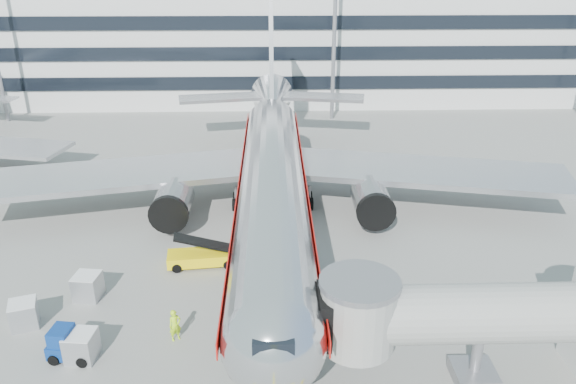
{
  "coord_description": "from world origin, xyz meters",
  "views": [
    {
      "loc": [
        0.08,
        -30.98,
        20.85
      ],
      "look_at": [
        1.17,
        7.97,
        4.0
      ],
      "focal_mm": 35.0,
      "sensor_mm": 36.0,
      "label": 1
    }
  ],
  "objects_px": {
    "main_jet": "(272,171)",
    "baggage_tug": "(69,345)",
    "ramp_worker": "(175,325)",
    "belt_loader": "(202,256)",
    "cargo_container_right": "(88,286)",
    "cargo_container_left": "(24,314)",
    "cargo_container_front": "(81,346)"
  },
  "relations": [
    {
      "from": "belt_loader",
      "to": "baggage_tug",
      "type": "height_order",
      "value": "belt_loader"
    },
    {
      "from": "cargo_container_left",
      "to": "cargo_container_front",
      "type": "xyz_separation_m",
      "value": [
        4.36,
        -3.05,
        0.01
      ]
    },
    {
      "from": "baggage_tug",
      "to": "belt_loader",
      "type": "bearing_deg",
      "value": 57.72
    },
    {
      "from": "belt_loader",
      "to": "cargo_container_front",
      "type": "height_order",
      "value": "belt_loader"
    },
    {
      "from": "main_jet",
      "to": "belt_loader",
      "type": "xyz_separation_m",
      "value": [
        -5.08,
        -7.53,
        -3.53
      ]
    },
    {
      "from": "main_jet",
      "to": "ramp_worker",
      "type": "relative_size",
      "value": 25.75
    },
    {
      "from": "ramp_worker",
      "to": "belt_loader",
      "type": "bearing_deg",
      "value": 55.16
    },
    {
      "from": "main_jet",
      "to": "cargo_container_right",
      "type": "distance_m",
      "value": 16.96
    },
    {
      "from": "main_jet",
      "to": "baggage_tug",
      "type": "xyz_separation_m",
      "value": [
        -11.28,
        -17.35,
        -3.41
      ]
    },
    {
      "from": "cargo_container_left",
      "to": "cargo_container_front",
      "type": "bearing_deg",
      "value": -35.04
    },
    {
      "from": "baggage_tug",
      "to": "cargo_container_right",
      "type": "bearing_deg",
      "value": 97.15
    },
    {
      "from": "belt_loader",
      "to": "cargo_container_front",
      "type": "bearing_deg",
      "value": -119.15
    },
    {
      "from": "cargo_container_right",
      "to": "cargo_container_front",
      "type": "height_order",
      "value": "cargo_container_right"
    },
    {
      "from": "baggage_tug",
      "to": "cargo_container_left",
      "type": "relative_size",
      "value": 1.39
    },
    {
      "from": "main_jet",
      "to": "cargo_container_front",
      "type": "relative_size",
      "value": 29.76
    },
    {
      "from": "cargo_container_front",
      "to": "ramp_worker",
      "type": "height_order",
      "value": "ramp_worker"
    },
    {
      "from": "ramp_worker",
      "to": "cargo_container_left",
      "type": "bearing_deg",
      "value": 139.59
    },
    {
      "from": "main_jet",
      "to": "ramp_worker",
      "type": "xyz_separation_m",
      "value": [
        -5.68,
        -15.96,
        -3.25
      ]
    },
    {
      "from": "main_jet",
      "to": "cargo_container_right",
      "type": "relative_size",
      "value": 28.57
    },
    {
      "from": "cargo_container_right",
      "to": "ramp_worker",
      "type": "distance_m",
      "value": 7.76
    },
    {
      "from": "main_jet",
      "to": "baggage_tug",
      "type": "bearing_deg",
      "value": -123.03
    },
    {
      "from": "main_jet",
      "to": "cargo_container_left",
      "type": "bearing_deg",
      "value": -136.13
    },
    {
      "from": "main_jet",
      "to": "baggage_tug",
      "type": "relative_size",
      "value": 18.93
    },
    {
      "from": "cargo_container_right",
      "to": "belt_loader",
      "type": "bearing_deg",
      "value": 29.66
    },
    {
      "from": "cargo_container_right",
      "to": "cargo_container_left",
      "type": "bearing_deg",
      "value": -135.43
    },
    {
      "from": "main_jet",
      "to": "belt_loader",
      "type": "bearing_deg",
      "value": -123.99
    },
    {
      "from": "baggage_tug",
      "to": "ramp_worker",
      "type": "height_order",
      "value": "ramp_worker"
    },
    {
      "from": "cargo_container_front",
      "to": "ramp_worker",
      "type": "xyz_separation_m",
      "value": [
        4.92,
        1.48,
        0.16
      ]
    },
    {
      "from": "main_jet",
      "to": "ramp_worker",
      "type": "height_order",
      "value": "main_jet"
    },
    {
      "from": "belt_loader",
      "to": "ramp_worker",
      "type": "height_order",
      "value": "belt_loader"
    },
    {
      "from": "belt_loader",
      "to": "cargo_container_left",
      "type": "relative_size",
      "value": 2.71
    },
    {
      "from": "belt_loader",
      "to": "cargo_container_front",
      "type": "xyz_separation_m",
      "value": [
        -5.52,
        -9.9,
        0.13
      ]
    }
  ]
}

